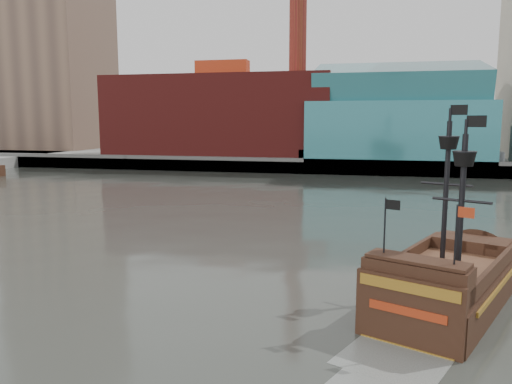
# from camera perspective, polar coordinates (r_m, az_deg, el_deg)

# --- Properties ---
(ground) EXTENTS (400.00, 400.00, 0.00)m
(ground) POSITION_cam_1_polar(r_m,az_deg,el_deg) (23.13, -3.37, -14.79)
(ground) COLOR #292B26
(ground) RESTS_ON ground
(promenade_far) EXTENTS (220.00, 60.00, 2.00)m
(promenade_far) POSITION_cam_1_polar(r_m,az_deg,el_deg) (112.84, 10.04, 4.09)
(promenade_far) COLOR slate
(promenade_far) RESTS_ON ground
(seawall) EXTENTS (220.00, 1.00, 2.60)m
(seawall) POSITION_cam_1_polar(r_m,az_deg,el_deg) (83.47, 8.90, 2.88)
(seawall) COLOR #4C4C49
(seawall) RESTS_ON ground
(skyline) EXTENTS (149.00, 45.00, 62.00)m
(skyline) POSITION_cam_1_polar(r_m,az_deg,el_deg) (106.09, 13.06, 16.50)
(skyline) COLOR brown
(skyline) RESTS_ON promenade_far
(pirate_ship) EXTENTS (9.43, 14.51, 10.49)m
(pirate_ship) POSITION_cam_1_polar(r_m,az_deg,el_deg) (26.22, 20.92, -10.30)
(pirate_ship) COLOR black
(pirate_ship) RESTS_ON ground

